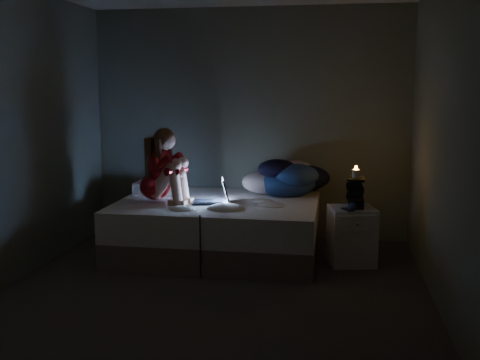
% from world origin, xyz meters
% --- Properties ---
extents(floor, '(3.60, 3.80, 0.02)m').
position_xyz_m(floor, '(0.00, 0.00, -0.01)').
color(floor, '#39312E').
rests_on(floor, ground).
extents(wall_back, '(3.60, 0.02, 2.60)m').
position_xyz_m(wall_back, '(0.00, 1.91, 1.30)').
color(wall_back, '#5B5D55').
rests_on(wall_back, ground).
extents(wall_front, '(3.60, 0.02, 2.60)m').
position_xyz_m(wall_front, '(0.00, -1.91, 1.30)').
color(wall_front, '#5B5D55').
rests_on(wall_front, ground).
extents(wall_left, '(0.02, 3.80, 2.60)m').
position_xyz_m(wall_left, '(-1.81, 0.00, 1.30)').
color(wall_left, '#5B5D55').
rests_on(wall_left, ground).
extents(wall_right, '(0.02, 3.80, 2.60)m').
position_xyz_m(wall_right, '(1.81, 0.00, 1.30)').
color(wall_right, '#5B5D55').
rests_on(wall_right, ground).
extents(bed, '(2.03, 1.52, 0.56)m').
position_xyz_m(bed, '(-0.20, 1.10, 0.28)').
color(bed, beige).
rests_on(bed, ground).
extents(pillow, '(0.45, 0.32, 0.13)m').
position_xyz_m(pillow, '(-0.95, 1.38, 0.62)').
color(pillow, white).
rests_on(pillow, bed).
extents(woman, '(0.53, 0.40, 0.76)m').
position_xyz_m(woman, '(-0.82, 0.94, 0.94)').
color(woman, maroon).
rests_on(woman, bed).
extents(laptop, '(0.42, 0.34, 0.26)m').
position_xyz_m(laptop, '(-0.25, 0.97, 0.69)').
color(laptop, black).
rests_on(laptop, bed).
extents(clothes_pile, '(0.85, 0.79, 0.41)m').
position_xyz_m(clothes_pile, '(0.46, 1.56, 0.77)').
color(clothes_pile, navy).
rests_on(clothes_pile, bed).
extents(nightstand, '(0.50, 0.46, 0.57)m').
position_xyz_m(nightstand, '(1.16, 0.97, 0.28)').
color(nightstand, silver).
rests_on(nightstand, ground).
extents(book_stack, '(0.19, 0.25, 0.29)m').
position_xyz_m(book_stack, '(1.18, 0.99, 0.71)').
color(book_stack, black).
rests_on(book_stack, nightstand).
extents(candle, '(0.07, 0.07, 0.08)m').
position_xyz_m(candle, '(1.18, 0.99, 0.90)').
color(candle, beige).
rests_on(candle, book_stack).
extents(phone, '(0.11, 0.15, 0.01)m').
position_xyz_m(phone, '(1.09, 0.85, 0.57)').
color(phone, black).
rests_on(phone, nightstand).
extents(blue_orb, '(0.08, 0.08, 0.08)m').
position_xyz_m(blue_orb, '(1.12, 0.83, 0.61)').
color(blue_orb, navy).
rests_on(blue_orb, nightstand).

